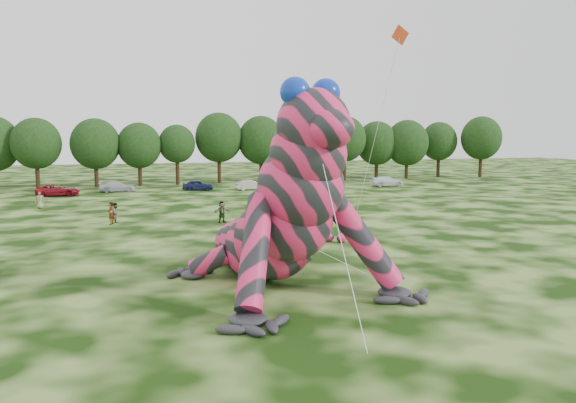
# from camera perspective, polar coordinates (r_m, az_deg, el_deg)

# --- Properties ---
(ground) EXTENTS (240.00, 240.00, 0.00)m
(ground) POSITION_cam_1_polar(r_m,az_deg,el_deg) (27.11, -0.35, -8.78)
(ground) COLOR #16330A
(ground) RESTS_ON ground
(inflatable_gecko) EXTENTS (20.30, 22.61, 9.73)m
(inflatable_gecko) POSITION_cam_1_polar(r_m,az_deg,el_deg) (28.26, -2.79, 1.89)
(inflatable_gecko) COLOR #E1235C
(inflatable_gecko) RESTS_ON ground
(flying_kite) EXTENTS (2.42, 4.36, 14.65)m
(flying_kite) POSITION_cam_1_polar(r_m,az_deg,el_deg) (39.05, 10.98, 14.89)
(flying_kite) COLOR red
(flying_kite) RESTS_ON ground
(tree_6) EXTENTS (6.52, 5.86, 9.49)m
(tree_6) POSITION_cam_1_polar(r_m,az_deg,el_deg) (82.34, -24.19, 4.49)
(tree_6) COLOR black
(tree_6) RESTS_ON ground
(tree_7) EXTENTS (6.68, 6.01, 9.48)m
(tree_7) POSITION_cam_1_polar(r_m,az_deg,el_deg) (81.88, -18.97, 4.70)
(tree_7) COLOR black
(tree_7) RESTS_ON ground
(tree_8) EXTENTS (6.14, 5.53, 8.94)m
(tree_8) POSITION_cam_1_polar(r_m,az_deg,el_deg) (82.10, -14.85, 4.66)
(tree_8) COLOR black
(tree_8) RESTS_ON ground
(tree_9) EXTENTS (5.27, 4.74, 8.68)m
(tree_9) POSITION_cam_1_polar(r_m,az_deg,el_deg) (82.84, -11.20, 4.69)
(tree_9) COLOR black
(tree_9) RESTS_ON ground
(tree_10) EXTENTS (7.09, 6.38, 10.50)m
(tree_10) POSITION_cam_1_polar(r_m,az_deg,el_deg) (84.92, -7.03, 5.43)
(tree_10) COLOR black
(tree_10) RESTS_ON ground
(tree_11) EXTENTS (7.01, 6.31, 10.07)m
(tree_11) POSITION_cam_1_polar(r_m,az_deg,el_deg) (85.91, -2.76, 5.35)
(tree_11) COLOR black
(tree_11) RESTS_ON ground
(tree_12) EXTENTS (5.99, 5.39, 8.97)m
(tree_12) POSITION_cam_1_polar(r_m,az_deg,el_deg) (87.25, 1.29, 5.02)
(tree_12) COLOR black
(tree_12) RESTS_ON ground
(tree_13) EXTENTS (6.83, 6.15, 10.13)m
(tree_13) POSITION_cam_1_polar(r_m,az_deg,el_deg) (89.17, 5.78, 5.39)
(tree_13) COLOR black
(tree_13) RESTS_ON ground
(tree_14) EXTENTS (6.82, 6.14, 9.40)m
(tree_14) POSITION_cam_1_polar(r_m,az_deg,el_deg) (93.25, 9.00, 5.19)
(tree_14) COLOR black
(tree_14) RESTS_ON ground
(tree_15) EXTENTS (7.17, 6.45, 9.63)m
(tree_15) POSITION_cam_1_polar(r_m,az_deg,el_deg) (94.73, 11.99, 5.22)
(tree_15) COLOR black
(tree_15) RESTS_ON ground
(tree_16) EXTENTS (6.26, 5.63, 9.37)m
(tree_16) POSITION_cam_1_polar(r_m,az_deg,el_deg) (99.66, 15.06, 5.13)
(tree_16) COLOR black
(tree_16) RESTS_ON ground
(tree_17) EXTENTS (6.98, 6.28, 10.30)m
(tree_17) POSITION_cam_1_polar(r_m,az_deg,el_deg) (101.05, 19.02, 5.27)
(tree_17) COLOR black
(tree_17) RESTS_ON ground
(car_2) EXTENTS (5.05, 2.50, 1.38)m
(car_2) POSITION_cam_1_polar(r_m,az_deg,el_deg) (71.79, -22.35, 1.06)
(car_2) COLOR maroon
(car_2) RESTS_ON ground
(car_3) EXTENTS (4.55, 1.86, 1.32)m
(car_3) POSITION_cam_1_polar(r_m,az_deg,el_deg) (74.46, -16.94, 1.45)
(car_3) COLOR silver
(car_3) RESTS_ON ground
(car_4) EXTENTS (4.17, 2.06, 1.37)m
(car_4) POSITION_cam_1_polar(r_m,az_deg,el_deg) (73.96, -9.15, 1.64)
(car_4) COLOR #171E47
(car_4) RESTS_ON ground
(car_5) EXTENTS (4.02, 1.64, 1.30)m
(car_5) POSITION_cam_1_polar(r_m,az_deg,el_deg) (73.78, -3.84, 1.68)
(car_5) COLOR #B8B3A9
(car_5) RESTS_ON ground
(car_6) EXTENTS (5.41, 2.74, 1.47)m
(car_6) POSITION_cam_1_polar(r_m,az_deg,el_deg) (78.39, 2.93, 2.05)
(car_6) COLOR #29282B
(car_6) RESTS_ON ground
(car_7) EXTENTS (4.87, 2.15, 1.39)m
(car_7) POSITION_cam_1_polar(r_m,az_deg,el_deg) (80.25, 10.01, 2.04)
(car_7) COLOR white
(car_7) RESTS_ON ground
(spectator_4) EXTENTS (0.99, 0.75, 1.83)m
(spectator_4) POSITION_cam_1_polar(r_m,az_deg,el_deg) (60.45, -23.88, 0.21)
(spectator_4) COLOR gray
(spectator_4) RESTS_ON ground
(spectator_1) EXTENTS (1.00, 1.03, 1.67)m
(spectator_1) POSITION_cam_1_polar(r_m,az_deg,el_deg) (48.44, -17.08, -1.12)
(spectator_1) COLOR gray
(spectator_1) RESTS_ON ground
(spectator_2) EXTENTS (1.28, 1.27, 1.77)m
(spectator_2) POSITION_cam_1_polar(r_m,az_deg,el_deg) (57.18, 3.50, 0.41)
(spectator_2) COLOR gray
(spectator_2) RESTS_ON ground
(spectator_5) EXTENTS (1.74, 0.99, 1.79)m
(spectator_5) POSITION_cam_1_polar(r_m,az_deg,el_deg) (46.77, -6.73, -1.07)
(spectator_5) COLOR gray
(spectator_5) RESTS_ON ground
(spectator_0) EXTENTS (0.65, 0.78, 1.84)m
(spectator_0) POSITION_cam_1_polar(r_m,az_deg,el_deg) (47.67, -17.55, -1.16)
(spectator_0) COLOR gray
(spectator_0) RESTS_ON ground
(spectator_3) EXTENTS (0.98, 0.89, 1.60)m
(spectator_3) POSITION_cam_1_polar(r_m,az_deg,el_deg) (61.81, 1.21, 0.82)
(spectator_3) COLOR gray
(spectator_3) RESTS_ON ground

